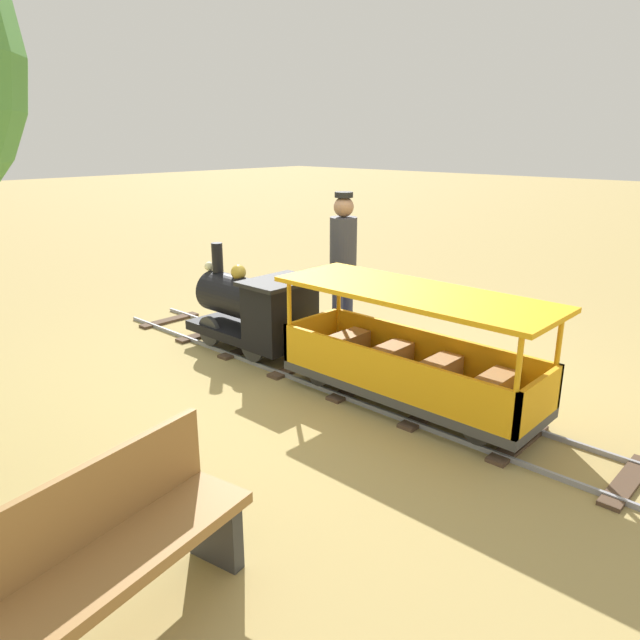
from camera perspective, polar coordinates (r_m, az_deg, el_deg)
The scene contains 6 objects.
ground_plane at distance 5.69m, azimuth 0.39°, elevation -5.40°, with size 60.00×60.00×0.00m, color #A38C51.
track at distance 5.65m, azimuth 0.84°, elevation -5.41°, with size 0.77×6.05×0.04m.
locomotive at distance 6.18m, azimuth -6.23°, elevation 1.10°, with size 0.73×1.45×1.06m.
passenger_car at distance 4.98m, azimuth 8.60°, elevation -3.75°, with size 0.83×2.35×0.97m.
conductor_person at distance 6.61m, azimuth 2.24°, elevation 6.46°, with size 0.30×0.30×1.62m.
park_bench at distance 2.98m, azimuth -18.90°, elevation -20.30°, with size 1.35×0.62×0.82m.
Camera 1 is at (-3.88, -3.53, 2.19)m, focal length 33.30 mm.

